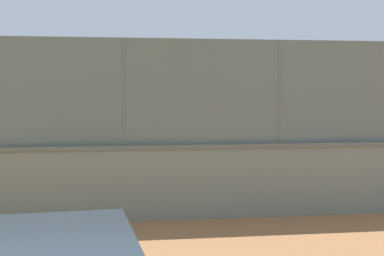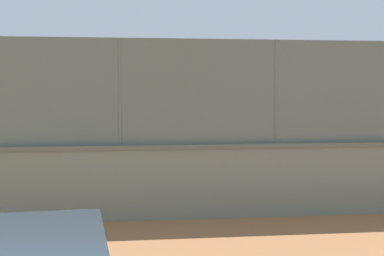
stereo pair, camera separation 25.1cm
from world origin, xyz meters
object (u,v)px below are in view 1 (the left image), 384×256
player_baseline_waiting (243,149)px  spare_ball_by_wall (365,202)px  courtside_bench (100,184)px  player_foreground_swinging (208,131)px  sports_ball (229,124)px

player_baseline_waiting → spare_ball_by_wall: player_baseline_waiting is taller
player_baseline_waiting → courtside_bench: 4.98m
player_foreground_swinging → courtside_bench: player_foreground_swinging is taller
player_foreground_swinging → courtside_bench: (4.11, 10.10, -0.42)m
sports_ball → courtside_bench: (4.72, 8.65, -0.78)m
player_foreground_swinging → spare_ball_by_wall: player_foreground_swinging is taller
player_foreground_swinging → sports_ball: 1.61m
player_baseline_waiting → spare_ball_by_wall: size_ratio=11.41×
player_foreground_swinging → player_baseline_waiting: size_ratio=1.02×
sports_ball → spare_ball_by_wall: bearing=96.7°
player_baseline_waiting → sports_ball: size_ratio=10.04×
courtside_bench → player_foreground_swinging: bearing=-112.2°
sports_ball → player_baseline_waiting: bearing=82.2°
spare_ball_by_wall → sports_ball: bearing=-83.3°
player_foreground_swinging → courtside_bench: size_ratio=0.94×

